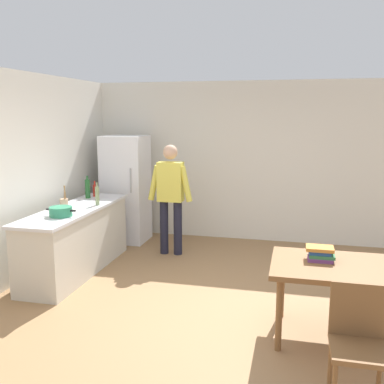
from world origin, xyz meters
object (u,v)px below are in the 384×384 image
person (171,192)px  refrigerator (126,189)px  bottle_wine_green (88,189)px  cooking_pot (61,212)px  book_stack (320,253)px  dining_table (346,273)px  utensil_jar (64,203)px  bottle_sauce_red (95,190)px  bottle_vinegar_tall (97,196)px  chair (359,337)px

person → refrigerator: bearing=149.8°
refrigerator → person: size_ratio=1.06×
refrigerator → bottle_wine_green: 0.95m
cooking_pot → book_stack: cooking_pot is taller
dining_table → utensil_jar: bearing=164.1°
bottle_sauce_red → bottle_wine_green: 0.17m
bottle_vinegar_tall → book_stack: size_ratio=1.17×
refrigerator → utensil_jar: size_ratio=5.62×
dining_table → chair: (-0.00, -0.97, -0.14)m
bottle_vinegar_tall → book_stack: 3.20m
refrigerator → person: bearing=-30.2°
bottle_wine_green → bottle_vinegar_tall: bearing=-50.4°
bottle_vinegar_tall → bottle_wine_green: 0.58m
bottle_sauce_red → book_stack: bottle_sauce_red is taller
cooking_pot → bottle_vinegar_tall: (0.15, 0.73, 0.08)m
person → bottle_wine_green: 1.25m
chair → cooking_pot: cooking_pot is taller
chair → bottle_sauce_red: bearing=140.5°
dining_table → cooking_pot: size_ratio=3.50×
person → dining_table: (2.35, -2.15, -0.31)m
book_stack → cooking_pot: bearing=170.3°
refrigerator → bottle_wine_green: refrigerator is taller
refrigerator → utensil_jar: 1.72m
refrigerator → chair: (3.30, -3.67, -0.37)m
cooking_pot → bottle_vinegar_tall: 0.75m
utensil_jar → book_stack: (3.26, -0.91, -0.16)m
bottle_wine_green → bottle_sauce_red: bearing=74.5°
refrigerator → dining_table: size_ratio=1.29×
person → chair: person is taller
refrigerator → book_stack: size_ratio=6.59×
utensil_jar → bottle_wine_green: bearing=94.1°
person → bottle_wine_green: (-1.20, -0.35, 0.07)m
bottle_sauce_red → bottle_vinegar_tall: (0.33, -0.60, 0.04)m
bottle_sauce_red → book_stack: (3.27, -1.86, -0.18)m
person → book_stack: bearing=-44.2°
dining_table → bottle_sauce_red: size_ratio=5.83×
bottle_sauce_red → book_stack: 3.76m
bottle_sauce_red → utensil_jar: bearing=-89.1°
person → book_stack: 2.95m
person → chair: (2.35, -3.11, -0.44)m
utensil_jar → bottle_wine_green: (-0.06, 0.80, 0.07)m
bottle_sauce_red → chair: bearing=-39.7°
refrigerator → chair: refrigerator is taller
utensil_jar → bottle_sauce_red: 0.95m
person → bottle_sauce_red: size_ratio=7.08×
cooking_pot → utensil_jar: (-0.17, 0.38, 0.02)m
refrigerator → cooking_pot: refrigerator is taller
bottle_vinegar_tall → dining_table: bearing=-22.9°
chair → cooking_pot: 3.71m
person → book_stack: person is taller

